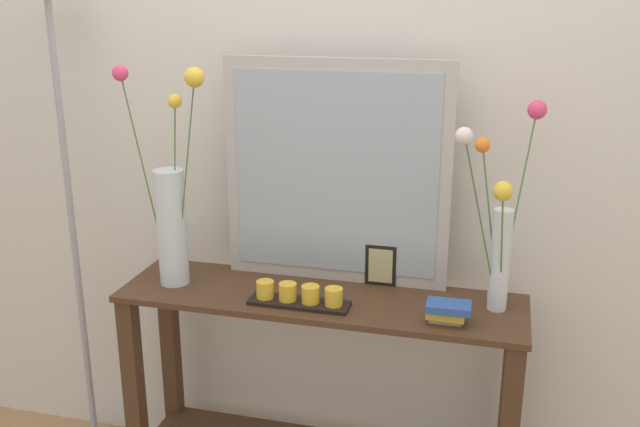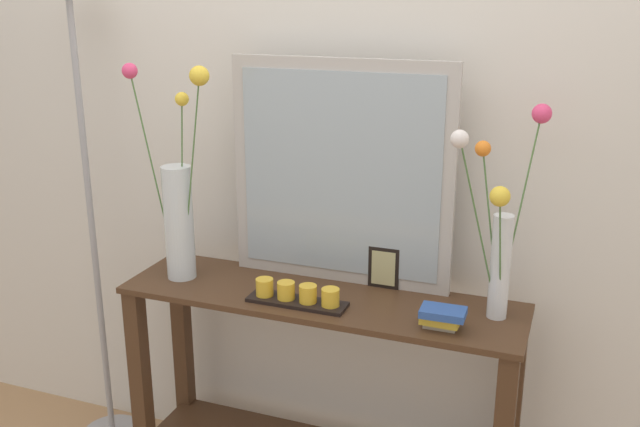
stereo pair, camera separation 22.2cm
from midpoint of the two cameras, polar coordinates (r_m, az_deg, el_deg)
wall_back at (r=2.44m, az=5.13°, el=7.75°), size 6.40×0.08×2.70m
console_table at (r=2.47m, az=2.65°, el=-13.50°), size 1.31×0.36×0.81m
mirror_leaning at (r=2.33m, az=4.36°, el=3.12°), size 0.75×0.03×0.74m
tall_vase_left at (r=2.40m, az=-8.58°, el=0.39°), size 0.29×0.12×0.72m
vase_right at (r=2.16m, az=17.03°, el=-1.22°), size 0.25×0.26×0.63m
candle_tray at (r=2.25m, az=1.00°, el=-6.58°), size 0.32×0.09×0.07m
picture_frame_small at (r=2.37m, az=7.77°, el=-4.34°), size 0.10×0.01×0.14m
book_stack at (r=2.15m, az=12.61°, el=-8.08°), size 0.13×0.09×0.06m
floor_lamp at (r=2.69m, az=-16.12°, el=6.11°), size 0.24×0.24×1.87m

